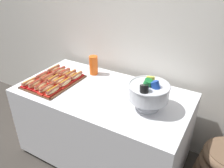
{
  "coord_description": "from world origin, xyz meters",
  "views": [
    {
      "loc": [
        0.96,
        -1.49,
        1.84
      ],
      "look_at": [
        0.08,
        0.03,
        0.86
      ],
      "focal_mm": 36.47,
      "sensor_mm": 36.0,
      "label": 1
    }
  ],
  "objects": [
    {
      "name": "hot_dog_6",
      "position": [
        -0.58,
        -0.09,
        0.81
      ],
      "size": [
        0.06,
        0.18,
        0.06
      ],
      "color": "red",
      "rests_on": "serving_tray"
    },
    {
      "name": "hot_dog_7",
      "position": [
        -0.5,
        -0.09,
        0.81
      ],
      "size": [
        0.07,
        0.18,
        0.06
      ],
      "color": "red",
      "rests_on": "serving_tray"
    },
    {
      "name": "hot_dog_8",
      "position": [
        -0.43,
        -0.09,
        0.81
      ],
      "size": [
        0.08,
        0.16,
        0.06
      ],
      "color": "red",
      "rests_on": "serving_tray"
    },
    {
      "name": "hot_dog_2",
      "position": [
        -0.51,
        -0.25,
        0.81
      ],
      "size": [
        0.07,
        0.16,
        0.06
      ],
      "color": "#B21414",
      "rests_on": "serving_tray"
    },
    {
      "name": "buffet_table",
      "position": [
        0.0,
        0.0,
        0.41
      ],
      "size": [
        1.58,
        0.84,
        0.77
      ],
      "color": "silver",
      "rests_on": "ground_plane"
    },
    {
      "name": "cup_stack",
      "position": [
        -0.27,
        0.26,
        0.87
      ],
      "size": [
        0.09,
        0.09,
        0.2
      ],
      "color": "#EA5B19",
      "rests_on": "buffet_table"
    },
    {
      "name": "back_wall",
      "position": [
        0.0,
        0.55,
        1.3
      ],
      "size": [
        6.0,
        0.1,
        2.6
      ],
      "primitive_type": "cube",
      "color": "silver",
      "rests_on": "ground_plane"
    },
    {
      "name": "hot_dog_11",
      "position": [
        -0.58,
        0.08,
        0.81
      ],
      "size": [
        0.07,
        0.17,
        0.06
      ],
      "color": "red",
      "rests_on": "serving_tray"
    },
    {
      "name": "hot_dog_14",
      "position": [
        -0.35,
        0.08,
        0.81
      ],
      "size": [
        0.07,
        0.17,
        0.06
      ],
      "color": "red",
      "rests_on": "serving_tray"
    },
    {
      "name": "hot_dog_10",
      "position": [
        -0.65,
        0.08,
        0.81
      ],
      "size": [
        0.07,
        0.17,
        0.06
      ],
      "color": "red",
      "rests_on": "serving_tray"
    },
    {
      "name": "ground_plane",
      "position": [
        0.0,
        0.0,
        0.0
      ],
      "size": [
        10.0,
        10.0,
        0.0
      ],
      "primitive_type": "plane",
      "color": "#38332D"
    },
    {
      "name": "hot_dog_13",
      "position": [
        -0.43,
        0.08,
        0.81
      ],
      "size": [
        0.07,
        0.17,
        0.06
      ],
      "color": "red",
      "rests_on": "serving_tray"
    },
    {
      "name": "hot_dog_9",
      "position": [
        -0.35,
        -0.09,
        0.81
      ],
      "size": [
        0.07,
        0.18,
        0.06
      ],
      "color": "red",
      "rests_on": "serving_tray"
    },
    {
      "name": "hot_dog_0",
      "position": [
        -0.66,
        -0.25,
        0.81
      ],
      "size": [
        0.07,
        0.18,
        0.06
      ],
      "color": "red",
      "rests_on": "serving_tray"
    },
    {
      "name": "hot_dog_12",
      "position": [
        -0.5,
        0.08,
        0.81
      ],
      "size": [
        0.07,
        0.16,
        0.06
      ],
      "color": "#B21414",
      "rests_on": "serving_tray"
    },
    {
      "name": "punch_bowl",
      "position": [
        0.45,
        -0.04,
        0.93
      ],
      "size": [
        0.33,
        0.33,
        0.27
      ],
      "color": "silver",
      "rests_on": "buffet_table"
    },
    {
      "name": "hot_dog_1",
      "position": [
        -0.58,
        -0.25,
        0.81
      ],
      "size": [
        0.07,
        0.16,
        0.06
      ],
      "color": "#B21414",
      "rests_on": "serving_tray"
    },
    {
      "name": "hot_dog_4",
      "position": [
        -0.36,
        -0.25,
        0.81
      ],
      "size": [
        0.06,
        0.17,
        0.06
      ],
      "color": "red",
      "rests_on": "serving_tray"
    },
    {
      "name": "hot_dog_5",
      "position": [
        -0.65,
        -0.09,
        0.81
      ],
      "size": [
        0.06,
        0.16,
        0.06
      ],
      "color": "#B21414",
      "rests_on": "serving_tray"
    },
    {
      "name": "hot_dog_3",
      "position": [
        -0.43,
        -0.25,
        0.81
      ],
      "size": [
        0.07,
        0.19,
        0.06
      ],
      "color": "red",
      "rests_on": "serving_tray"
    },
    {
      "name": "serving_tray",
      "position": [
        -0.5,
        -0.09,
        0.78
      ],
      "size": [
        0.41,
        0.53,
        0.01
      ],
      "color": "#56331E",
      "rests_on": "buffet_table"
    }
  ]
}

